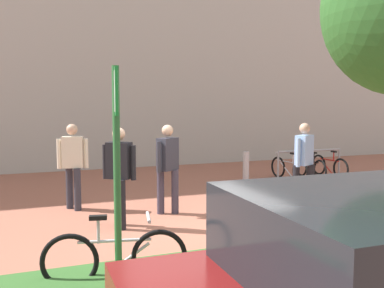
{
  "coord_description": "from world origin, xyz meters",
  "views": [
    {
      "loc": [
        -2.48,
        -6.44,
        2.12
      ],
      "look_at": [
        0.95,
        2.46,
        1.23
      ],
      "focal_mm": 40.36,
      "sensor_mm": 36.0,
      "label": 1
    }
  ],
  "objects_px": {
    "bollard_steel": "(246,169)",
    "bike_at_sign": "(115,258)",
    "person_suited_navy": "(168,163)",
    "bike_rack_cluster": "(310,167)",
    "person_casual_tan": "(304,158)",
    "person_suited_dark": "(119,171)",
    "person_shirt_blue": "(73,161)",
    "parking_sign_post": "(117,146)"
  },
  "relations": [
    {
      "from": "bike_at_sign",
      "to": "person_shirt_blue",
      "type": "relative_size",
      "value": 0.96
    },
    {
      "from": "bollard_steel",
      "to": "person_suited_navy",
      "type": "relative_size",
      "value": 0.52
    },
    {
      "from": "bike_rack_cluster",
      "to": "person_suited_navy",
      "type": "height_order",
      "value": "person_suited_navy"
    },
    {
      "from": "person_suited_dark",
      "to": "person_suited_navy",
      "type": "distance_m",
      "value": 1.21
    },
    {
      "from": "parking_sign_post",
      "to": "bike_rack_cluster",
      "type": "distance_m",
      "value": 8.55
    },
    {
      "from": "person_suited_dark",
      "to": "bike_rack_cluster",
      "type": "bearing_deg",
      "value": 25.43
    },
    {
      "from": "bike_at_sign",
      "to": "bike_rack_cluster",
      "type": "xyz_separation_m",
      "value": [
        6.54,
        5.25,
        -0.0
      ]
    },
    {
      "from": "parking_sign_post",
      "to": "person_suited_navy",
      "type": "xyz_separation_m",
      "value": [
        1.59,
        3.11,
        -0.67
      ]
    },
    {
      "from": "person_shirt_blue",
      "to": "person_suited_dark",
      "type": "height_order",
      "value": "same"
    },
    {
      "from": "person_suited_dark",
      "to": "person_suited_navy",
      "type": "height_order",
      "value": "same"
    },
    {
      "from": "person_suited_dark",
      "to": "person_casual_tan",
      "type": "xyz_separation_m",
      "value": [
        3.92,
        0.25,
        0.0
      ]
    },
    {
      "from": "bike_at_sign",
      "to": "person_suited_dark",
      "type": "bearing_deg",
      "value": 77.2
    },
    {
      "from": "bike_at_sign",
      "to": "person_casual_tan",
      "type": "height_order",
      "value": "person_casual_tan"
    },
    {
      "from": "bike_at_sign",
      "to": "bollard_steel",
      "type": "height_order",
      "value": "bollard_steel"
    },
    {
      "from": "person_casual_tan",
      "to": "person_shirt_blue",
      "type": "bearing_deg",
      "value": 163.61
    },
    {
      "from": "bike_rack_cluster",
      "to": "person_suited_navy",
      "type": "xyz_separation_m",
      "value": [
        -4.94,
        -2.26,
        0.63
      ]
    },
    {
      "from": "bike_rack_cluster",
      "to": "person_casual_tan",
      "type": "relative_size",
      "value": 1.23
    },
    {
      "from": "person_suited_dark",
      "to": "person_casual_tan",
      "type": "distance_m",
      "value": 3.93
    },
    {
      "from": "parking_sign_post",
      "to": "bike_at_sign",
      "type": "relative_size",
      "value": 1.53
    },
    {
      "from": "bollard_steel",
      "to": "person_suited_dark",
      "type": "relative_size",
      "value": 0.52
    },
    {
      "from": "person_suited_navy",
      "to": "person_shirt_blue",
      "type": "bearing_deg",
      "value": 149.05
    },
    {
      "from": "person_shirt_blue",
      "to": "person_casual_tan",
      "type": "distance_m",
      "value": 4.73
    },
    {
      "from": "parking_sign_post",
      "to": "bike_at_sign",
      "type": "bearing_deg",
      "value": 95.46
    },
    {
      "from": "bollard_steel",
      "to": "person_suited_navy",
      "type": "xyz_separation_m",
      "value": [
        -2.72,
        -1.91,
        0.53
      ]
    },
    {
      "from": "bike_at_sign",
      "to": "person_shirt_blue",
      "type": "distance_m",
      "value": 4.03
    },
    {
      "from": "parking_sign_post",
      "to": "bike_rack_cluster",
      "type": "bearing_deg",
      "value": 39.45
    },
    {
      "from": "person_suited_navy",
      "to": "bike_rack_cluster",
      "type": "bearing_deg",
      "value": 24.61
    },
    {
      "from": "bike_rack_cluster",
      "to": "person_casual_tan",
      "type": "xyz_separation_m",
      "value": [
        -2.07,
        -2.6,
        0.63
      ]
    },
    {
      "from": "person_suited_navy",
      "to": "bollard_steel",
      "type": "bearing_deg",
      "value": 35.1
    },
    {
      "from": "bike_rack_cluster",
      "to": "person_casual_tan",
      "type": "bearing_deg",
      "value": -128.54
    },
    {
      "from": "person_suited_navy",
      "to": "person_casual_tan",
      "type": "height_order",
      "value": "same"
    },
    {
      "from": "person_shirt_blue",
      "to": "person_casual_tan",
      "type": "relative_size",
      "value": 1.0
    },
    {
      "from": "bollard_steel",
      "to": "bike_at_sign",
      "type": "bearing_deg",
      "value": -131.41
    },
    {
      "from": "person_suited_navy",
      "to": "person_casual_tan",
      "type": "xyz_separation_m",
      "value": [
        2.87,
        -0.34,
        0.0
      ]
    },
    {
      "from": "bike_at_sign",
      "to": "bollard_steel",
      "type": "relative_size",
      "value": 1.84
    },
    {
      "from": "person_shirt_blue",
      "to": "person_suited_navy",
      "type": "distance_m",
      "value": 1.94
    },
    {
      "from": "person_shirt_blue",
      "to": "person_casual_tan",
      "type": "height_order",
      "value": "same"
    },
    {
      "from": "bike_at_sign",
      "to": "bike_rack_cluster",
      "type": "height_order",
      "value": "bike_at_sign"
    },
    {
      "from": "bike_at_sign",
      "to": "bollard_steel",
      "type": "bearing_deg",
      "value": 48.59
    },
    {
      "from": "parking_sign_post",
      "to": "bollard_steel",
      "type": "relative_size",
      "value": 2.81
    },
    {
      "from": "bike_rack_cluster",
      "to": "bollard_steel",
      "type": "bearing_deg",
      "value": -171.03
    },
    {
      "from": "person_casual_tan",
      "to": "bike_at_sign",
      "type": "bearing_deg",
      "value": -149.35
    }
  ]
}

